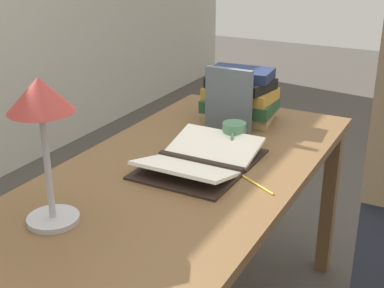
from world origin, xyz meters
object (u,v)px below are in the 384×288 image
object	(u,v)px
coffee_mug	(234,134)
book_stack_tall	(240,96)
reading_lamp	(41,111)
pencil	(256,184)
book_standing_upright	(229,100)
open_book	(200,160)

from	to	relation	value
coffee_mug	book_stack_tall	bearing A→B (deg)	19.24
reading_lamp	pencil	xyz separation A→B (m)	(0.48, -0.42, -0.32)
reading_lamp	book_stack_tall	bearing A→B (deg)	-6.43
book_standing_upright	pencil	bearing A→B (deg)	-144.96
reading_lamp	coffee_mug	size ratio (longest dim) A/B	3.53
open_book	coffee_mug	bearing A→B (deg)	-7.48
reading_lamp	book_standing_upright	bearing A→B (deg)	-8.03
book_standing_upright	reading_lamp	bearing A→B (deg)	172.14
coffee_mug	reading_lamp	bearing A→B (deg)	164.17
open_book	pencil	world-z (taller)	open_book
book_standing_upright	pencil	distance (m)	0.52
book_standing_upright	coffee_mug	world-z (taller)	book_standing_upright
pencil	open_book	bearing A→B (deg)	76.10
book_stack_tall	coffee_mug	bearing A→B (deg)	-160.76
book_stack_tall	coffee_mug	size ratio (longest dim) A/B	2.64
coffee_mug	pencil	bearing A→B (deg)	-143.98
reading_lamp	open_book	bearing A→B (deg)	-18.95
open_book	book_stack_tall	size ratio (longest dim) A/B	1.45
book_stack_tall	pencil	xyz separation A→B (m)	(-0.56, -0.30, -0.10)
coffee_mug	pencil	xyz separation A→B (m)	(-0.28, -0.20, -0.04)
book_standing_upright	coffee_mug	distance (m)	0.18
book_stack_tall	book_standing_upright	world-z (taller)	book_standing_upright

